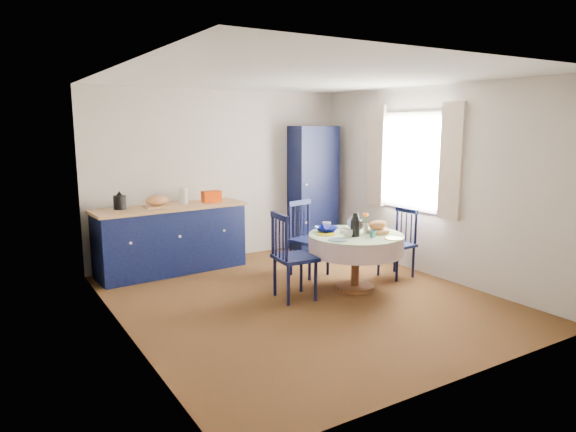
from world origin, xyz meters
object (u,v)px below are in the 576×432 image
dining_table (356,244)px  mug_c (360,226)px  kitchen_counter (171,238)px  pantry_cabinet (313,188)px  cobalt_bowl (327,229)px  chair_right (399,242)px  mug_d (327,226)px  mug_b (373,234)px  chair_left (292,256)px  chair_far (307,238)px  mug_a (348,233)px

dining_table → mug_c: 0.36m
kitchen_counter → pantry_cabinet: (2.40, 0.10, 0.52)m
mug_c → cobalt_bowl: 0.48m
chair_right → mug_d: chair_right is taller
pantry_cabinet → mug_b: pantry_cabinet is taller
dining_table → chair_right: size_ratio=1.26×
pantry_cabinet → mug_d: bearing=-115.6°
mug_c → chair_left: bearing=-173.6°
chair_far → mug_c: size_ratio=8.98×
cobalt_bowl → mug_a: bearing=-82.0°
kitchen_counter → mug_b: (1.71, -2.17, 0.26)m
cobalt_bowl → mug_c: bearing=-7.2°
mug_a → chair_far: bearing=87.9°
chair_right → mug_c: chair_right is taller
pantry_cabinet → mug_a: size_ratio=17.23×
chair_far → dining_table: bearing=-92.8°
pantry_cabinet → chair_right: bearing=-83.8°
mug_a → mug_d: size_ratio=1.03×
chair_far → chair_right: size_ratio=1.10×
kitchen_counter → chair_right: bearing=-39.5°
chair_far → mug_d: size_ratio=8.98×
chair_right → mug_d: bearing=-107.6°
chair_left → mug_a: (0.67, -0.18, 0.22)m
pantry_cabinet → chair_left: 2.54m
kitchen_counter → chair_far: size_ratio=2.10×
chair_far → chair_right: (0.99, -0.70, -0.05)m
dining_table → cobalt_bowl: size_ratio=4.21×
chair_left → chair_far: 1.02m
chair_right → mug_c: bearing=-102.2°
chair_left → mug_a: chair_left is taller
mug_b → cobalt_bowl: (-0.28, 0.53, -0.01)m
pantry_cabinet → cobalt_bowl: pantry_cabinet is taller
dining_table → chair_left: chair_left is taller
pantry_cabinet → chair_left: bearing=-126.5°
kitchen_counter → chair_left: 1.99m
chair_left → mug_b: chair_left is taller
chair_right → kitchen_counter: bearing=-129.1°
mug_a → mug_d: (0.02, 0.46, 0.01)m
mug_c → cobalt_bowl: (-0.47, 0.06, -0.01)m
pantry_cabinet → cobalt_bowl: 2.01m
mug_d → mug_a: bearing=-92.6°
mug_c → kitchen_counter: bearing=138.2°
mug_a → cobalt_bowl: bearing=98.0°
cobalt_bowl → chair_left: bearing=-163.6°
pantry_cabinet → mug_b: size_ratio=21.48×
pantry_cabinet → mug_a: 2.31m
mug_b → cobalt_bowl: mug_b is taller
chair_left → mug_a: size_ratio=8.87×
mug_c → cobalt_bowl: mug_c is taller
dining_table → cobalt_bowl: bearing=129.4°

